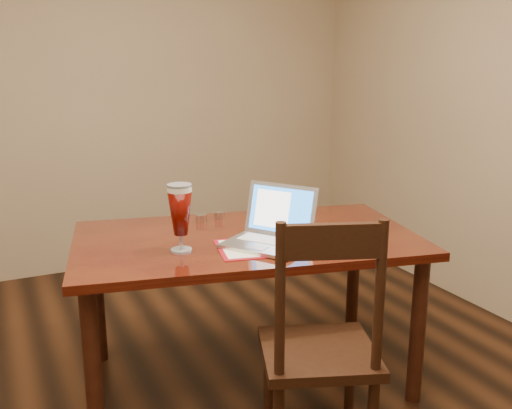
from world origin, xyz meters
name	(u,v)px	position (x,y,z in m)	size (l,w,h in m)	color
room_shell	(178,10)	(0.00, 0.00, 1.76)	(4.51, 5.01, 2.71)	tan
dining_table	(245,252)	(0.47, 0.49, 0.69)	(1.80, 1.24, 1.08)	#531B0B
dining_chair	(321,349)	(0.48, -0.19, 0.50)	(0.57, 0.56, 1.06)	black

